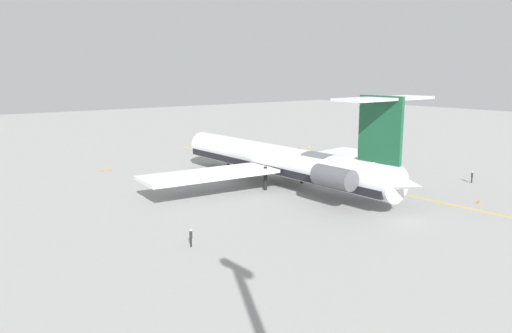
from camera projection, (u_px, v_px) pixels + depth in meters
The scene contains 10 objects.
ground at pixel (312, 181), 73.51m from camera, with size 315.35×315.35×0.00m, color gray.
main_jetliner at pixel (284, 161), 69.65m from camera, with size 46.22×41.14×13.48m.
ground_crew_near_nose at pixel (299, 150), 96.57m from camera, with size 0.40×0.27×1.66m.
ground_crew_near_tail at pixel (472, 176), 72.35m from camera, with size 0.28×0.44×1.74m.
ground_crew_portside at pixel (309, 149), 97.46m from camera, with size 0.43×0.27×1.69m.
ground_crew_starboard at pixel (191, 235), 45.74m from camera, with size 0.30×0.38×1.77m.
safety_cone_nose at pixel (111, 169), 81.45m from camera, with size 0.40×0.40×0.55m, color #EA590F.
safety_cone_wingtip at pixel (102, 170), 80.63m from camera, with size 0.40×0.40×0.55m, color #EA590F.
safety_cone_tail at pixel (479, 201), 61.23m from camera, with size 0.40×0.40×0.55m, color #EA590F.
taxiway_centreline at pixel (322, 177), 76.73m from camera, with size 83.43×0.36×0.01m, color gold.
Camera 1 is at (-52.00, 50.17, 16.08)m, focal length 34.50 mm.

